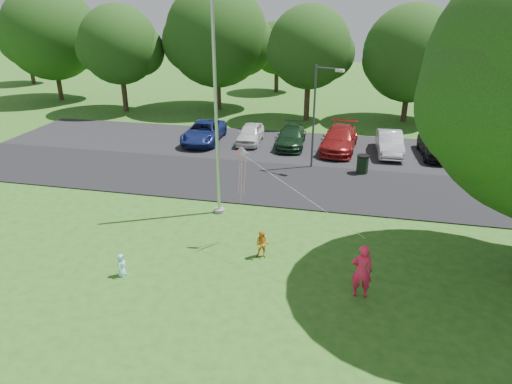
% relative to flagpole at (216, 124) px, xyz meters
% --- Properties ---
extents(ground, '(120.00, 120.00, 0.00)m').
position_rel_flagpole_xyz_m(ground, '(3.50, -5.00, -4.17)').
color(ground, '#285E18').
rests_on(ground, ground).
extents(park_road, '(60.00, 6.00, 0.06)m').
position_rel_flagpole_xyz_m(park_road, '(3.50, 4.00, -4.14)').
color(park_road, black).
rests_on(park_road, ground).
extents(parking_strip, '(42.00, 7.00, 0.06)m').
position_rel_flagpole_xyz_m(parking_strip, '(3.50, 10.50, -4.14)').
color(parking_strip, black).
rests_on(parking_strip, ground).
extents(flagpole, '(0.50, 0.50, 10.00)m').
position_rel_flagpole_xyz_m(flagpole, '(0.00, 0.00, 0.00)').
color(flagpole, '#B7BABF').
rests_on(flagpole, ground).
extents(street_lamp, '(1.58, 0.70, 5.82)m').
position_rel_flagpole_xyz_m(street_lamp, '(3.72, 6.81, -0.67)').
color(street_lamp, '#3F3F44').
rests_on(street_lamp, ground).
extents(trash_can, '(0.69, 0.69, 1.09)m').
position_rel_flagpole_xyz_m(trash_can, '(6.37, 6.46, -3.62)').
color(trash_can, black).
rests_on(trash_can, ground).
extents(tree_row, '(64.35, 11.94, 10.88)m').
position_rel_flagpole_xyz_m(tree_row, '(5.09, 19.23, 1.55)').
color(tree_row, '#332316').
rests_on(tree_row, ground).
extents(horizon_trees, '(77.46, 7.20, 7.02)m').
position_rel_flagpole_xyz_m(horizon_trees, '(7.56, 28.88, 0.14)').
color(horizon_trees, '#332316').
rests_on(horizon_trees, ground).
extents(parked_cars, '(17.09, 5.20, 1.46)m').
position_rel_flagpole_xyz_m(parked_cars, '(3.10, 10.42, -3.42)').
color(parked_cars, navy).
rests_on(parked_cars, ground).
extents(woman, '(0.72, 0.49, 1.90)m').
position_rel_flagpole_xyz_m(woman, '(6.37, -5.15, -3.22)').
color(woman, '#FF2153').
rests_on(woman, ground).
extents(child_yellow, '(0.56, 0.45, 1.10)m').
position_rel_flagpole_xyz_m(child_yellow, '(2.73, -3.46, -3.62)').
color(child_yellow, orange).
rests_on(child_yellow, ground).
extents(child_blue, '(0.29, 0.43, 0.86)m').
position_rel_flagpole_xyz_m(child_blue, '(-1.86, -5.75, -3.74)').
color(child_blue, '#A6EAFF').
rests_on(child_blue, ground).
extents(kite, '(4.92, 2.90, 2.35)m').
position_rel_flagpole_xyz_m(kite, '(1.84, -2.57, -0.88)').
color(kite, pink).
rests_on(kite, ground).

